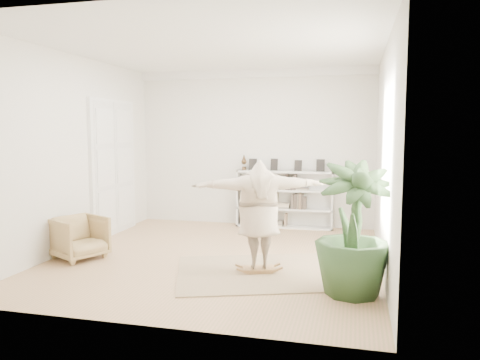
# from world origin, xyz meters

# --- Properties ---
(floor) EXTENTS (6.00, 6.00, 0.00)m
(floor) POSITION_xyz_m (0.00, 0.00, 0.00)
(floor) COLOR tan
(floor) RESTS_ON ground
(room_shell) EXTENTS (6.00, 6.00, 6.00)m
(room_shell) POSITION_xyz_m (0.00, 2.94, 3.51)
(room_shell) COLOR silver
(room_shell) RESTS_ON floor
(doors) EXTENTS (0.09, 1.78, 2.92)m
(doors) POSITION_xyz_m (-2.70, 1.30, 1.40)
(doors) COLOR white
(doors) RESTS_ON floor
(bookshelf) EXTENTS (2.20, 0.35, 1.64)m
(bookshelf) POSITION_xyz_m (0.74, 2.82, 0.64)
(bookshelf) COLOR silver
(bookshelf) RESTS_ON floor
(armchair) EXTENTS (1.07, 1.06, 0.74)m
(armchair) POSITION_xyz_m (-2.30, -0.67, 0.37)
(armchair) COLOR tan
(armchair) RESTS_ON floor
(rug) EXTENTS (3.02, 2.72, 0.02)m
(rug) POSITION_xyz_m (0.88, -0.74, 0.01)
(rug) COLOR tan
(rug) RESTS_ON floor
(rocker_board) EXTENTS (0.56, 0.44, 0.10)m
(rocker_board) POSITION_xyz_m (0.88, -0.74, 0.07)
(rocker_board) COLOR #9C6D3E
(rocker_board) RESTS_ON rug
(person) EXTENTS (2.13, 1.22, 1.68)m
(person) POSITION_xyz_m (0.88, -0.74, 0.96)
(person) COLOR #C3AB92
(person) RESTS_ON rocker_board
(houseplant) EXTENTS (1.23, 1.23, 1.81)m
(houseplant) POSITION_xyz_m (2.30, -1.38, 0.90)
(houseplant) COLOR #2D4C26
(houseplant) RESTS_ON floor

